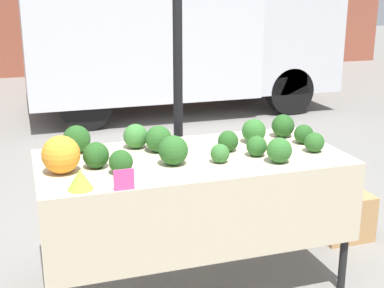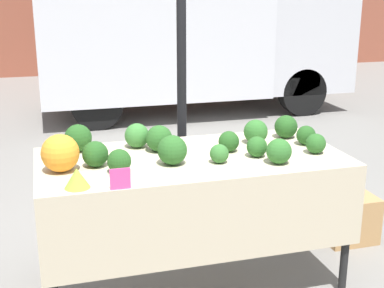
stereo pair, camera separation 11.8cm
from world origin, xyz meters
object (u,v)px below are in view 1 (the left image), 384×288
at_px(orange_cauliflower, 61,155).
at_px(produce_crate, 346,217).
at_px(price_sign, 124,180).
at_px(parked_truck, 169,25).

bearing_deg(orange_cauliflower, produce_crate, 7.83).
distance_m(price_sign, produce_crate, 2.09).
relative_size(price_sign, produce_crate, 0.30).
distance_m(orange_cauliflower, price_sign, 0.47).
distance_m(parked_truck, price_sign, 5.72).
distance_m(parked_truck, produce_crate, 4.90).
xyz_separation_m(parked_truck, produce_crate, (0.08, -4.77, -1.15)).
bearing_deg(orange_cauliflower, price_sign, -52.86).
relative_size(orange_cauliflower, produce_crate, 0.56).
bearing_deg(produce_crate, parked_truck, 90.94).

